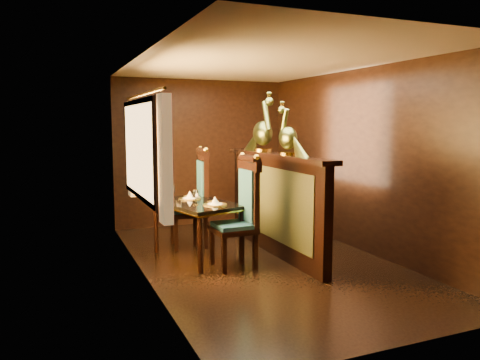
{
  "coord_description": "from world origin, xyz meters",
  "views": [
    {
      "loc": [
        -2.5,
        -5.26,
        1.76
      ],
      "look_at": [
        -0.16,
        0.35,
        1.02
      ],
      "focal_mm": 35.0,
      "sensor_mm": 36.0,
      "label": 1
    }
  ],
  "objects_px": {
    "chair_right": "(197,194)",
    "peacock_left": "(288,128)",
    "dining_table": "(197,207)",
    "chair_left": "(243,208)",
    "peacock_right": "(263,122)"
  },
  "relations": [
    {
      "from": "chair_right",
      "to": "peacock_left",
      "type": "distance_m",
      "value": 1.7
    },
    {
      "from": "dining_table",
      "to": "peacock_right",
      "type": "bearing_deg",
      "value": -2.67
    },
    {
      "from": "chair_left",
      "to": "peacock_left",
      "type": "bearing_deg",
      "value": 0.86
    },
    {
      "from": "peacock_right",
      "to": "chair_left",
      "type": "bearing_deg",
      "value": -129.22
    },
    {
      "from": "dining_table",
      "to": "chair_left",
      "type": "distance_m",
      "value": 0.69
    },
    {
      "from": "chair_right",
      "to": "peacock_right",
      "type": "height_order",
      "value": "peacock_right"
    },
    {
      "from": "dining_table",
      "to": "chair_left",
      "type": "height_order",
      "value": "chair_left"
    },
    {
      "from": "dining_table",
      "to": "chair_right",
      "type": "distance_m",
      "value": 0.63
    },
    {
      "from": "chair_left",
      "to": "peacock_right",
      "type": "xyz_separation_m",
      "value": [
        0.63,
        0.77,
        1.04
      ]
    },
    {
      "from": "chair_right",
      "to": "peacock_right",
      "type": "relative_size",
      "value": 1.75
    },
    {
      "from": "dining_table",
      "to": "peacock_left",
      "type": "distance_m",
      "value": 1.56
    },
    {
      "from": "chair_left",
      "to": "peacock_left",
      "type": "distance_m",
      "value": 1.16
    },
    {
      "from": "dining_table",
      "to": "chair_right",
      "type": "bearing_deg",
      "value": 57.27
    },
    {
      "from": "peacock_left",
      "to": "dining_table",
      "type": "bearing_deg",
      "value": 153.38
    },
    {
      "from": "dining_table",
      "to": "peacock_left",
      "type": "relative_size",
      "value": 2.07
    }
  ]
}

